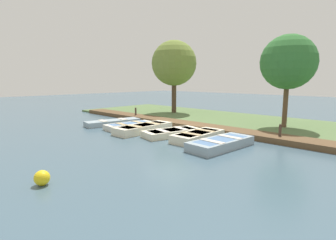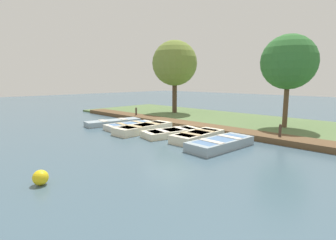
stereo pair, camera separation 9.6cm
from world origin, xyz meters
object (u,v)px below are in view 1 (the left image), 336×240
object	(u,v)px
rowboat_0	(113,122)
rowboat_5	(221,143)
rowboat_2	(144,128)
rowboat_4	(198,136)
rowboat_3	(172,133)
buoy	(42,178)
park_tree_left	(288,62)
mooring_post_far	(280,133)
park_tree_far_left	(174,63)
mooring_post_near	(136,113)
rowboat_1	(129,125)

from	to	relation	value
rowboat_0	rowboat_5	world-z (taller)	rowboat_5
rowboat_2	rowboat_4	world-z (taller)	rowboat_2
rowboat_3	buoy	bearing A→B (deg)	27.72
rowboat_4	park_tree_left	size ratio (longest dim) A/B	0.55
mooring_post_far	rowboat_3	bearing A→B (deg)	-60.58
rowboat_2	mooring_post_far	xyz separation A→B (m)	(-2.86, 6.24, 0.21)
rowboat_0	park_tree_far_left	size ratio (longest dim) A/B	0.60
rowboat_2	rowboat_4	size ratio (longest dim) A/B	1.20
park_tree_far_left	rowboat_0	bearing A→B (deg)	6.92
mooring_post_near	buoy	distance (m)	12.33
rowboat_3	rowboat_4	bearing A→B (deg)	108.33
rowboat_1	rowboat_4	world-z (taller)	rowboat_4
rowboat_5	buoy	bearing A→B (deg)	-6.94
rowboat_4	buoy	bearing A→B (deg)	0.65
rowboat_2	park_tree_far_left	xyz separation A→B (m)	(-6.76, -3.96, 3.93)
mooring_post_far	park_tree_far_left	bearing A→B (deg)	-110.88
mooring_post_near	buoy	world-z (taller)	mooring_post_near
rowboat_1	rowboat_4	distance (m)	4.83
rowboat_3	mooring_post_far	world-z (taller)	mooring_post_far
rowboat_5	park_tree_left	bearing A→B (deg)	-178.97
rowboat_0	mooring_post_near	size ratio (longest dim) A/B	4.28
rowboat_0	park_tree_far_left	xyz separation A→B (m)	(-6.58, -0.80, 3.98)
rowboat_4	park_tree_left	bearing A→B (deg)	160.31
rowboat_5	mooring_post_far	bearing A→B (deg)	158.89
rowboat_0	rowboat_4	size ratio (longest dim) A/B	1.23
rowboat_1	mooring_post_near	world-z (taller)	mooring_post_near
rowboat_4	rowboat_5	size ratio (longest dim) A/B	0.89
rowboat_3	mooring_post_far	size ratio (longest dim) A/B	3.80
rowboat_2	park_tree_far_left	world-z (taller)	park_tree_far_left
rowboat_2	mooring_post_far	distance (m)	6.87
rowboat_2	rowboat_5	xyz separation A→B (m)	(-0.03, 4.91, -0.02)
rowboat_1	park_tree_far_left	size ratio (longest dim) A/B	0.50
rowboat_0	park_tree_far_left	bearing A→B (deg)	-162.73
rowboat_2	rowboat_0	bearing A→B (deg)	-94.51
mooring_post_far	park_tree_left	xyz separation A→B (m)	(-3.24, -1.01, 3.36)
mooring_post_far	park_tree_left	world-z (taller)	park_tree_left
mooring_post_near	mooring_post_far	size ratio (longest dim) A/B	1.00
rowboat_1	mooring_post_far	distance (m)	8.17
mooring_post_near	park_tree_left	size ratio (longest dim) A/B	0.16
rowboat_3	buoy	xyz separation A→B (m)	(7.05, 1.81, 0.04)
rowboat_3	mooring_post_far	distance (m)	5.13
rowboat_5	buoy	size ratio (longest dim) A/B	7.83
rowboat_1	buoy	distance (m)	8.51
mooring_post_far	park_tree_far_left	distance (m)	11.54
rowboat_5	rowboat_3	bearing A→B (deg)	-91.72
rowboat_5	park_tree_left	xyz separation A→B (m)	(-6.08, 0.33, 3.58)
mooring_post_far	rowboat_0	bearing A→B (deg)	-74.02
rowboat_1	rowboat_4	xyz separation A→B (m)	(-0.34, 4.82, 0.04)
rowboat_3	rowboat_5	bearing A→B (deg)	97.49
park_tree_left	mooring_post_far	bearing A→B (deg)	17.25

